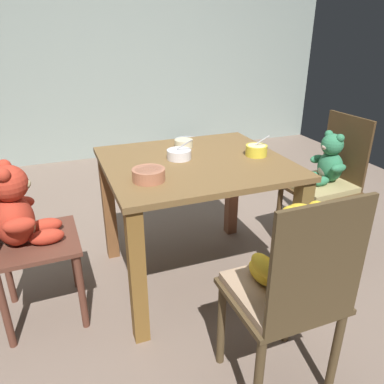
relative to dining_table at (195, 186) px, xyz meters
The scene contains 11 objects.
ground_plane 0.62m from the dining_table, ahead, with size 5.20×5.20×0.04m.
wall_rear 2.74m from the dining_table, 90.00° to the left, with size 5.20×0.08×3.15m, color gray.
dining_table is the anchor object (origin of this frame).
teddy_chair_near_front 0.87m from the dining_table, 86.99° to the right, with size 0.42×0.38×0.94m.
teddy_chair_near_left 0.93m from the dining_table, behind, with size 0.42×0.42×0.88m.
teddy_chair_near_right 0.92m from the dining_table, ahead, with size 0.42×0.42×0.92m.
porridge_bowl_white_center 0.20m from the dining_table, 142.14° to the left, with size 0.14×0.14×0.12m.
porridge_bowl_cream_far_center 0.31m from the dining_table, 84.79° to the left, with size 0.11×0.11×0.05m.
porridge_bowl_yellow_near_right 0.40m from the dining_table, ahead, with size 0.13×0.12×0.12m.
porridge_bowl_terracotta_near_left 0.41m from the dining_table, 148.65° to the right, with size 0.16×0.16×0.06m.
metal_pail 2.33m from the dining_table, 70.94° to the left, with size 0.29×0.29×0.22m, color #93969B.
Camera 1 is at (-0.72, -1.83, 1.44)m, focal length 35.23 mm.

